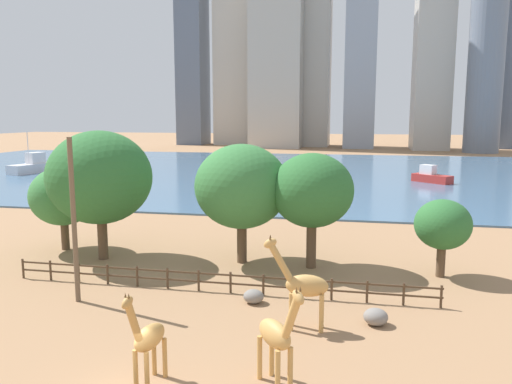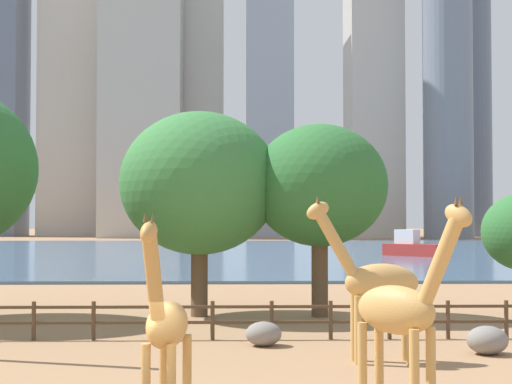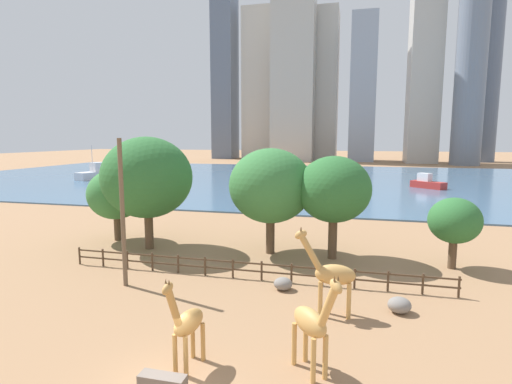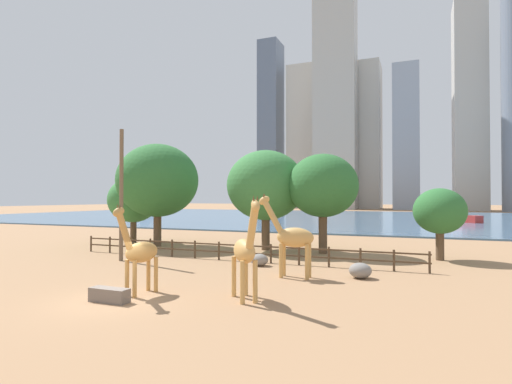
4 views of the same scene
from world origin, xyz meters
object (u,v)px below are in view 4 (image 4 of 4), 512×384
object	(u,v)px
tree_left_small	(266,185)
boat_sailboat	(140,211)
boulder_near_fence	(360,271)
feeding_trough	(109,295)
utility_pole	(121,195)
boulder_by_pole	(260,260)
giraffe_companion	(139,252)
tree_center_broad	(440,211)
tree_right_small	(323,186)
tree_right_tall	(158,181)
giraffe_tall	(292,237)
giraffe_young	(245,251)
boat_ferry	(462,217)
tree_left_large	(134,200)

from	to	relation	value
tree_left_small	boat_sailboat	bearing A→B (deg)	137.03
boulder_near_fence	boat_sailboat	world-z (taller)	boat_sailboat
feeding_trough	utility_pole	bearing A→B (deg)	128.42
tree_left_small	boulder_near_fence	bearing A→B (deg)	-45.66
boulder_by_pole	giraffe_companion	bearing A→B (deg)	-103.70
tree_center_broad	boulder_by_pole	bearing A→B (deg)	-147.66
tree_center_broad	tree_right_small	size ratio (longest dim) A/B	0.64
tree_right_tall	boulder_by_pole	bearing A→B (deg)	-26.89
giraffe_tall	boulder_near_fence	bearing A→B (deg)	-163.68
boat_sailboat	utility_pole	bearing A→B (deg)	51.61
boulder_near_fence	tree_right_small	size ratio (longest dim) A/B	0.15
giraffe_young	boulder_by_pole	xyz separation A→B (m)	(-2.68, 8.49, -1.75)
tree_center_broad	tree_right_small	xyz separation A→B (m)	(-8.55, 0.33, 1.94)
giraffe_tall	giraffe_companion	bearing A→B (deg)	48.29
utility_pole	boulder_near_fence	size ratio (longest dim) A/B	7.56
boat_ferry	boat_sailboat	size ratio (longest dim) A/B	0.68
boat_ferry	tree_left_small	bearing A→B (deg)	-70.50
boulder_near_fence	giraffe_companion	bearing A→B (deg)	-139.50
feeding_trough	boat_sailboat	bearing A→B (deg)	127.42
tree_right_tall	tree_left_small	distance (m)	10.35
tree_right_small	boat_sailboat	xyz separation A→B (m)	(-54.94, 46.76, -3.98)
boulder_near_fence	feeding_trough	bearing A→B (deg)	-135.24
giraffe_tall	tree_right_small	distance (m)	10.75
boulder_by_pole	feeding_trough	distance (m)	11.22
boulder_near_fence	boat_sailboat	bearing A→B (deg)	136.60
tree_right_small	boat_ferry	distance (m)	49.77
boulder_near_fence	tree_right_small	world-z (taller)	tree_right_small
boulder_by_pole	boat_sailboat	bearing A→B (deg)	134.05
feeding_trough	tree_center_broad	size ratio (longest dim) A/B	0.35
tree_left_small	tree_center_broad	bearing A→B (deg)	-2.46
boulder_near_fence	tree_center_broad	world-z (taller)	tree_center_broad
giraffe_young	tree_left_large	size ratio (longest dim) A/B	0.69
tree_left_large	boat_sailboat	xyz separation A→B (m)	(-35.40, 45.83, -2.82)
boat_ferry	boulder_near_fence	bearing A→B (deg)	-58.45
boulder_by_pole	tree_left_large	xyz separation A→B (m)	(-16.96, 8.30, 3.88)
utility_pole	tree_left_large	world-z (taller)	utility_pole
tree_left_small	tree_left_large	bearing A→B (deg)	177.33
boat_ferry	boat_sailboat	xyz separation A→B (m)	(-69.42, -0.67, 0.33)
giraffe_tall	boat_sailboat	distance (m)	79.54
giraffe_tall	tree_right_small	world-z (taller)	tree_right_small
tree_center_broad	tree_right_tall	bearing A→B (deg)	-178.56
giraffe_companion	tree_right_small	size ratio (longest dim) A/B	0.52
boulder_near_fence	feeding_trough	size ratio (longest dim) A/B	0.69
boulder_by_pole	tree_right_small	bearing A→B (deg)	70.73
boulder_near_fence	tree_right_small	distance (m)	11.14
giraffe_companion	tree_left_small	world-z (taller)	tree_left_small
giraffe_companion	feeding_trough	world-z (taller)	giraffe_companion
giraffe_companion	tree_right_tall	bearing A→B (deg)	-136.31
giraffe_tall	feeding_trough	bearing A→B (deg)	52.62
giraffe_companion	utility_pole	distance (m)	11.15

